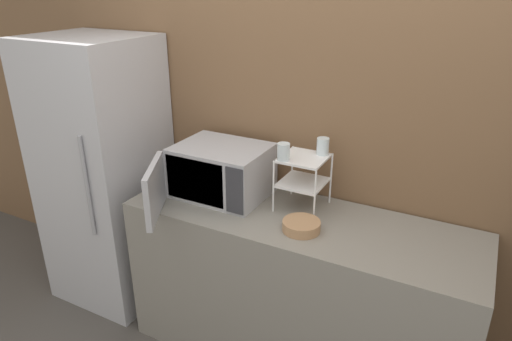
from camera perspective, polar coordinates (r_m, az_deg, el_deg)
name	(u,v)px	position (r m, az deg, el deg)	size (l,w,h in m)	color
wall_back	(326,132)	(2.58, 8.72, 4.82)	(8.00, 0.06, 2.60)	brown
counter	(296,289)	(2.69, 5.00, -14.57)	(1.89, 0.62, 0.92)	gray
microwave	(219,172)	(2.61, -4.68, -0.13)	(0.54, 0.77, 0.30)	#ADADB2
dish_rack	(303,171)	(2.45, 5.92, -0.11)	(0.24, 0.25, 0.30)	white
glass_front_left	(284,152)	(2.36, 3.46, 2.36)	(0.07, 0.07, 0.09)	silver
glass_back_right	(323,146)	(2.46, 8.35, 3.02)	(0.07, 0.07, 0.09)	silver
bowl	(301,226)	(2.31, 5.69, -6.92)	(0.19, 0.19, 0.05)	#AD7F56
refrigerator	(104,175)	(3.18, -18.43, -0.49)	(0.70, 0.66, 1.78)	#B7B7BC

